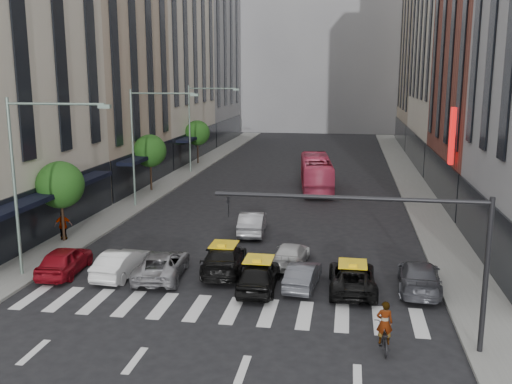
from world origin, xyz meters
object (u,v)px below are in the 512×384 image
at_px(car_white_front, 122,263).
at_px(taxi_left, 224,258).
at_px(streetlamp_mid, 144,132).
at_px(bus, 316,173).
at_px(car_red, 65,260).
at_px(taxi_center, 259,275).
at_px(pedestrian_far, 63,225).
at_px(motorcycle, 384,338).
at_px(streetlamp_near, 30,164).
at_px(streetlamp_far, 198,117).

xyz_separation_m(car_white_front, taxi_left, (5.09, 1.41, 0.05)).
bearing_deg(car_white_front, taxi_left, -160.26).
height_order(streetlamp_mid, car_white_front, streetlamp_mid).
bearing_deg(taxi_left, bus, -104.40).
bearing_deg(car_red, taxi_left, -173.32).
height_order(taxi_center, bus, bus).
xyz_separation_m(bus, pedestrian_far, (-14.50, -19.32, -0.44)).
bearing_deg(streetlamp_mid, motorcycle, -51.20).
distance_m(car_red, car_white_front, 3.06).
relative_size(car_red, taxi_left, 0.84).
bearing_deg(taxi_center, streetlamp_mid, -55.14).
distance_m(streetlamp_mid, motorcycle, 27.71).
xyz_separation_m(streetlamp_mid, bus, (12.68, 9.45, -4.40)).
bearing_deg(pedestrian_far, motorcycle, 128.76).
xyz_separation_m(bus, motorcycle, (4.35, -30.64, -1.01)).
height_order(streetlamp_near, motorcycle, streetlamp_near).
bearing_deg(bus, streetlamp_mid, 30.70).
xyz_separation_m(car_white_front, bus, (8.56, 24.53, 0.80)).
xyz_separation_m(car_red, taxi_left, (8.15, 1.61, 0.01)).
distance_m(bus, motorcycle, 30.96).
bearing_deg(streetlamp_far, streetlamp_mid, -90.00).
distance_m(taxi_left, taxi_center, 3.12).
bearing_deg(streetlamp_far, car_red, -88.05).
relative_size(streetlamp_near, motorcycle, 4.78).
height_order(car_white_front, taxi_center, taxi_center).
relative_size(car_white_front, motorcycle, 2.26).
distance_m(streetlamp_mid, bus, 16.41).
height_order(car_white_front, taxi_left, taxi_left).
bearing_deg(car_white_front, car_red, 7.85).
bearing_deg(streetlamp_near, bus, 63.53).
bearing_deg(streetlamp_far, taxi_left, -72.75).
bearing_deg(car_white_front, streetlamp_mid, -70.51).
xyz_separation_m(streetlamp_near, taxi_left, (9.21, 2.34, -5.16)).
relative_size(streetlamp_far, car_white_front, 2.12).
bearing_deg(car_red, bus, -119.64).
bearing_deg(streetlamp_mid, taxi_left, -56.02).
xyz_separation_m(taxi_left, bus, (3.47, 23.12, 0.75)).
relative_size(taxi_left, pedestrian_far, 2.83).
relative_size(streetlamp_far, pedestrian_far, 4.96).
bearing_deg(pedestrian_far, taxi_left, 140.73).
xyz_separation_m(car_white_front, motorcycle, (12.92, -6.11, -0.21)).
distance_m(streetlamp_near, pedestrian_far, 8.03).
distance_m(streetlamp_mid, taxi_center, 20.21).
distance_m(streetlamp_far, motorcycle, 41.26).
distance_m(car_red, pedestrian_far, 6.14).
distance_m(taxi_left, motorcycle, 10.85).
relative_size(car_white_front, taxi_left, 0.83).
bearing_deg(bus, taxi_center, 81.12).
bearing_deg(car_red, streetlamp_mid, -90.50).
bearing_deg(taxi_center, pedestrian_far, -25.29).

